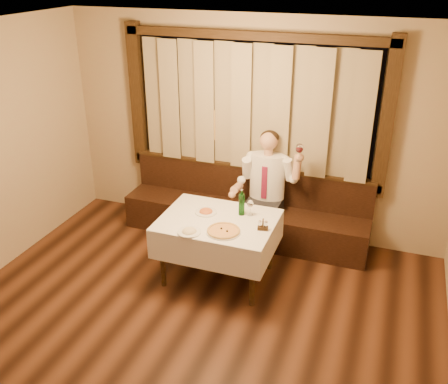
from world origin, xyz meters
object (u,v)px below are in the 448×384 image
(green_bottle, at_px, (242,204))
(dining_table, at_px, (218,228))
(pasta_red, at_px, (206,210))
(pizza, at_px, (224,231))
(seated_man, at_px, (266,182))
(pasta_cream, at_px, (189,230))
(cruet_caddy, at_px, (263,226))
(banquette, at_px, (245,214))

(green_bottle, bearing_deg, dining_table, -136.96)
(pasta_red, bearing_deg, green_bottle, 13.95)
(pizza, relative_size, pasta_red, 1.50)
(pizza, height_order, seated_man, seated_man)
(pasta_cream, height_order, seated_man, seated_man)
(dining_table, distance_m, pasta_cream, 0.44)
(pizza, relative_size, pasta_cream, 1.47)
(pasta_cream, distance_m, green_bottle, 0.70)
(dining_table, bearing_deg, green_bottle, 43.04)
(dining_table, height_order, seated_man, seated_man)
(cruet_caddy, xyz_separation_m, seated_man, (-0.24, 0.99, 0.06))
(banquette, xyz_separation_m, pizza, (0.16, -1.27, 0.46))
(banquette, distance_m, pasta_cream, 1.49)
(pasta_cream, height_order, green_bottle, green_bottle)
(dining_table, xyz_separation_m, cruet_caddy, (0.53, -0.06, 0.15))
(banquette, bearing_deg, green_bottle, -75.73)
(pizza, height_order, green_bottle, green_bottle)
(seated_man, bearing_deg, dining_table, -107.26)
(pasta_red, bearing_deg, banquette, 78.94)
(pasta_red, height_order, pasta_cream, pasta_cream)
(pasta_red, distance_m, seated_man, 0.96)
(pasta_red, xyz_separation_m, seated_man, (0.47, 0.83, 0.06))
(banquette, bearing_deg, pizza, -82.98)
(cruet_caddy, bearing_deg, green_bottle, 130.67)
(green_bottle, bearing_deg, pizza, -96.90)
(green_bottle, height_order, cruet_caddy, green_bottle)
(pizza, distance_m, cruet_caddy, 0.42)
(dining_table, height_order, green_bottle, green_bottle)
(green_bottle, xyz_separation_m, seated_man, (0.08, 0.74, -0.03))
(seated_man, bearing_deg, pasta_red, -119.45)
(green_bottle, bearing_deg, banquette, 104.27)
(dining_table, bearing_deg, cruet_caddy, -6.09)
(banquette, bearing_deg, dining_table, -90.00)
(green_bottle, xyz_separation_m, cruet_caddy, (0.32, -0.25, -0.09))
(pasta_red, bearing_deg, seated_man, 60.55)
(green_bottle, bearing_deg, seated_man, 83.84)
(dining_table, relative_size, pizza, 3.44)
(seated_man, bearing_deg, pasta_cream, -109.66)
(pizza, bearing_deg, cruet_caddy, 27.13)
(banquette, distance_m, pizza, 1.36)
(pizza, distance_m, pasta_cream, 0.36)
(pasta_red, bearing_deg, cruet_caddy, -12.37)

